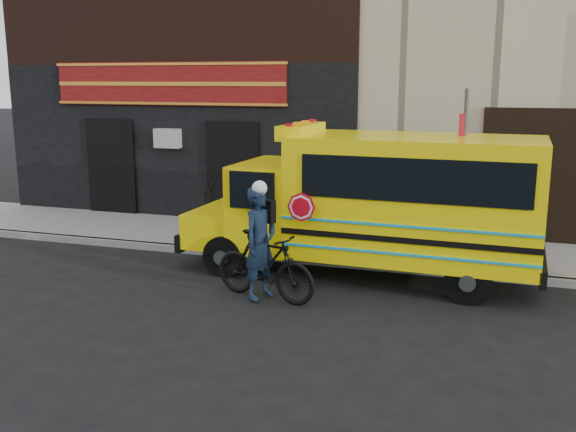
# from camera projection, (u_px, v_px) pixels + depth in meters

# --- Properties ---
(ground) EXTENTS (120.00, 120.00, 0.00)m
(ground) POSITION_uv_depth(u_px,v_px,m) (287.00, 307.00, 10.84)
(ground) COLOR black
(ground) RESTS_ON ground
(curb) EXTENTS (40.00, 0.20, 0.15)m
(curb) POSITION_uv_depth(u_px,v_px,m) (326.00, 262.00, 13.25)
(curb) COLOR gray
(curb) RESTS_ON ground
(sidewalk) EXTENTS (40.00, 3.00, 0.15)m
(sidewalk) POSITION_uv_depth(u_px,v_px,m) (342.00, 244.00, 14.64)
(sidewalk) COLOR slate
(sidewalk) RESTS_ON ground
(school_bus) EXTENTS (6.98, 2.49, 2.92)m
(school_bus) POSITION_uv_depth(u_px,v_px,m) (380.00, 201.00, 12.17)
(school_bus) COLOR black
(school_bus) RESTS_ON ground
(sign_pole) EXTENTS (0.14, 0.30, 3.60)m
(sign_pole) POSITION_uv_depth(u_px,v_px,m) (462.00, 177.00, 11.98)
(sign_pole) COLOR #404741
(sign_pole) RESTS_ON ground
(bicycle) EXTENTS (2.09, 1.07, 1.21)m
(bicycle) POSITION_uv_depth(u_px,v_px,m) (265.00, 266.00, 11.10)
(bicycle) COLOR black
(bicycle) RESTS_ON ground
(cyclist) EXTENTS (0.68, 0.83, 1.94)m
(cyclist) POSITION_uv_depth(u_px,v_px,m) (260.00, 246.00, 10.99)
(cyclist) COLOR black
(cyclist) RESTS_ON ground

